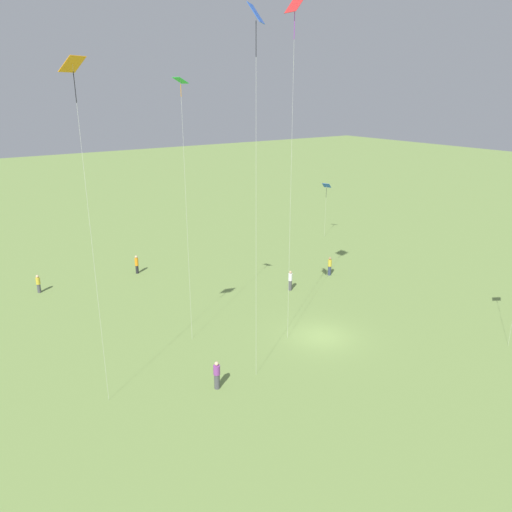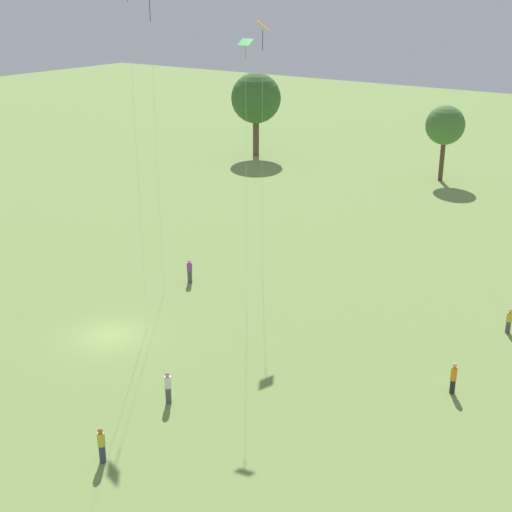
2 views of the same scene
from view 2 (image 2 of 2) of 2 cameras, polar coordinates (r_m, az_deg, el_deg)
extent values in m
plane|color=#7A994C|center=(44.71, -11.65, -6.27)|extent=(240.00, 240.00, 0.00)
cylinder|color=brown|center=(90.46, 0.00, 9.56)|extent=(0.77, 0.77, 4.86)
sphere|color=#38662D|center=(89.66, 0.00, 12.53)|extent=(6.15, 6.15, 6.15)
cylinder|color=brown|center=(80.88, 14.65, 7.42)|extent=(0.50, 0.50, 4.53)
sphere|color=#477538|center=(80.13, 14.90, 10.09)|extent=(4.20, 4.20, 4.20)
cylinder|color=#4C4C51|center=(37.34, -7.02, -10.99)|extent=(0.40, 0.40, 0.90)
cylinder|color=white|center=(36.94, -7.08, -9.97)|extent=(0.47, 0.47, 0.64)
sphere|color=tan|center=(36.72, -7.11, -9.38)|extent=(0.24, 0.24, 0.24)
cylinder|color=#333D5B|center=(33.76, -12.19, -15.18)|extent=(0.37, 0.37, 0.88)
cylinder|color=gold|center=(33.33, -12.29, -14.12)|extent=(0.43, 0.43, 0.64)
sphere|color=#A87A56|center=(33.08, -12.35, -13.50)|extent=(0.24, 0.24, 0.24)
cylinder|color=#232328|center=(39.28, 15.44, -10.02)|extent=(0.32, 0.32, 0.78)
cylinder|color=orange|center=(38.90, 15.55, -9.06)|extent=(0.38, 0.38, 0.74)
sphere|color=beige|center=(38.67, 15.62, -8.42)|extent=(0.24, 0.24, 0.24)
cylinder|color=#4C4C51|center=(46.69, 19.52, -5.37)|extent=(0.38, 0.38, 0.77)
cylinder|color=gold|center=(46.41, 19.62, -4.61)|extent=(0.45, 0.45, 0.58)
sphere|color=beige|center=(46.24, 19.68, -4.15)|extent=(0.24, 0.24, 0.24)
cylinder|color=#4C4C51|center=(51.48, -5.32, -1.64)|extent=(0.44, 0.44, 0.93)
cylinder|color=purple|center=(51.20, -5.35, -0.86)|extent=(0.52, 0.52, 0.57)
sphere|color=beige|center=(51.05, -5.36, -0.44)|extent=(0.24, 0.24, 0.24)
cube|color=orange|center=(50.59, 0.54, 18.00)|extent=(1.23, 1.31, 0.69)
cylinder|color=black|center=(50.65, 0.53, 16.88)|extent=(0.04, 0.04, 1.35)
cylinder|color=silver|center=(51.76, 0.50, 8.24)|extent=(0.01, 0.01, 17.56)
cylinder|color=black|center=(45.70, -8.51, 19.09)|extent=(0.04, 0.04, 1.63)
cylinder|color=silver|center=(46.77, -7.93, 8.21)|extent=(0.01, 0.01, 19.98)
cube|color=green|center=(42.54, -0.84, 16.73)|extent=(0.85, 0.80, 0.36)
cylinder|color=orange|center=(42.58, -0.84, 15.96)|extent=(0.04, 0.04, 0.70)
cylinder|color=silver|center=(43.96, -0.79, 5.60)|extent=(0.01, 0.01, 17.01)
cylinder|color=silver|center=(41.65, -9.48, 7.34)|extent=(0.01, 0.01, 21.06)
camera|label=1|loc=(71.93, -13.09, 17.40)|focal=35.00mm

